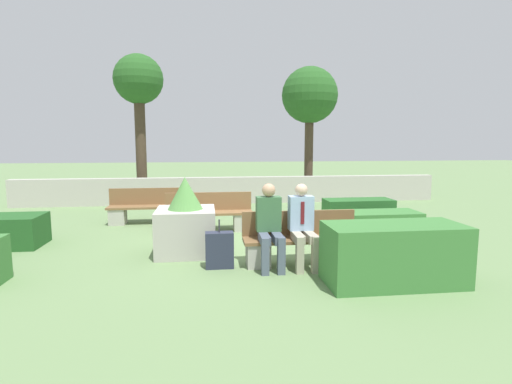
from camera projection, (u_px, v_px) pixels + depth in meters
ground_plane at (249, 240)px, 7.91m from camera, size 60.00×60.00×0.00m
perimeter_wall at (233, 190)px, 12.61m from camera, size 13.25×0.30×0.83m
bench_front at (301, 244)px, 6.38m from camera, size 1.87×0.48×0.83m
bench_left_side at (150, 210)px, 9.52m from camera, size 1.94×0.49×0.83m
bench_right_side at (209, 217)px, 8.71m from camera, size 1.90×0.48×0.83m
person_seated_man at (303, 222)px, 6.19m from camera, size 0.38×0.64×1.29m
person_seated_woman at (270, 222)px, 6.13m from camera, size 0.38×0.64×1.30m
hedge_block_near_right at (358, 213)px, 9.11m from camera, size 1.54×0.62×0.64m
hedge_block_mid_left at (10, 231)px, 7.42m from camera, size 1.13×0.85×0.58m
hedge_block_mid_right at (372, 225)px, 7.97m from camera, size 1.89×0.73×0.56m
hedge_block_far_left at (394, 254)px, 5.46m from camera, size 1.87×0.83×0.83m
planter_corner_left at (186, 224)px, 6.93m from camera, size 1.00×1.00×1.34m
suitcase at (220, 250)px, 6.16m from camera, size 0.43×0.21×0.76m
tree_leftmost at (139, 86)px, 12.87m from camera, size 1.59×1.59×4.73m
tree_center_left at (310, 97)px, 13.48m from camera, size 1.89×1.89×4.44m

